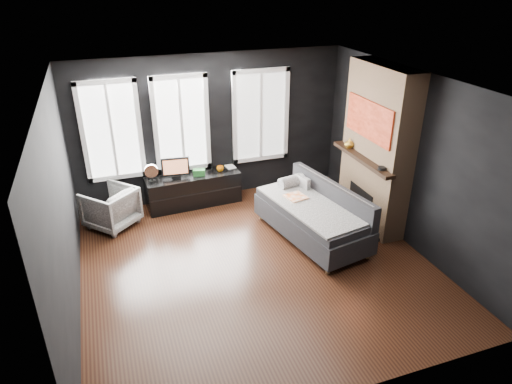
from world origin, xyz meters
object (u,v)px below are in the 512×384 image
object	(u,v)px
sofa	(312,213)
monitor	(175,167)
armchair	(111,206)
book	(226,163)
media_console	(193,189)
mug	(220,168)
mantel_vase	(349,143)

from	to	relation	value
sofa	monitor	bearing A→B (deg)	125.29
armchair	book	world-z (taller)	book
armchair	book	distance (m)	2.24
media_console	monitor	distance (m)	0.60
book	mug	bearing A→B (deg)	-144.25
sofa	armchair	xyz separation A→B (m)	(-3.05, 1.47, -0.07)
mantel_vase	book	bearing A→B (deg)	144.74
sofa	monitor	distance (m)	2.59
media_console	mug	world-z (taller)	mug
armchair	book	xyz separation A→B (m)	(2.17, 0.44, 0.32)
monitor	book	distance (m)	1.00
sofa	media_console	distance (m)	2.39
sofa	mantel_vase	xyz separation A→B (m)	(0.95, 0.62, 0.86)
monitor	mug	world-z (taller)	monitor
media_console	book	distance (m)	0.80
monitor	mantel_vase	xyz separation A→B (m)	(2.81, -1.15, 0.50)
monitor	mug	bearing A→B (deg)	8.92
mug	book	size ratio (longest dim) A/B	0.58
armchair	media_console	xyz separation A→B (m)	(1.49, 0.34, -0.08)
book	mantel_vase	distance (m)	2.32
sofa	mug	xyz separation A→B (m)	(-1.03, 1.80, 0.21)
armchair	book	bearing A→B (deg)	149.53
sofa	mantel_vase	world-z (taller)	mantel_vase
sofa	book	distance (m)	2.12
armchair	mantel_vase	size ratio (longest dim) A/B	4.45
media_console	monitor	bearing A→B (deg)	-175.27
media_console	sofa	bearing A→B (deg)	-52.46
monitor	mantel_vase	bearing A→B (deg)	-15.78
armchair	mantel_vase	bearing A→B (deg)	126.03
armchair	mug	world-z (taller)	armchair
armchair	monitor	bearing A→B (deg)	151.99
monitor	book	size ratio (longest dim) A/B	2.27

